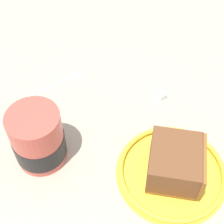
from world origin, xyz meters
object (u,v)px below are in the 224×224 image
object	(u,v)px
teaspoon	(67,78)
sugar_cube	(161,96)
small_plate	(172,172)
cake_slice	(176,163)
tea_mug	(38,139)

from	to	relation	value
teaspoon	sugar_cube	size ratio (longest dim) A/B	7.62
small_plate	sugar_cube	xyz separation A→B (cm)	(7.91, -15.25, 0.00)
cake_slice	sugar_cube	bearing A→B (deg)	-61.70
cake_slice	teaspoon	world-z (taller)	cake_slice
cake_slice	teaspoon	bearing A→B (deg)	-21.95
teaspoon	sugar_cube	xyz separation A→B (cm)	(-19.67, -3.95, 0.43)
cake_slice	teaspoon	size ratio (longest dim) A/B	0.96
tea_mug	sugar_cube	bearing A→B (deg)	-122.13
tea_mug	teaspoon	distance (cm)	19.44
small_plate	teaspoon	bearing A→B (deg)	-22.28
tea_mug	sugar_cube	xyz separation A→B (cm)	(-13.74, -21.87, -4.23)
teaspoon	cake_slice	bearing A→B (deg)	158.05
cake_slice	tea_mug	distance (cm)	22.94
small_plate	cake_slice	size ratio (longest dim) A/B	1.66
small_plate	sugar_cube	world-z (taller)	same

